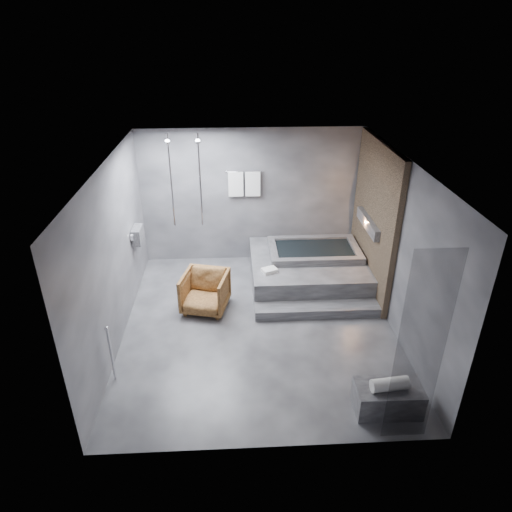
{
  "coord_description": "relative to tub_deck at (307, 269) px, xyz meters",
  "views": [
    {
      "loc": [
        -0.38,
        -6.34,
        4.65
      ],
      "look_at": [
        -0.03,
        0.3,
        1.18
      ],
      "focal_mm": 32.0,
      "sensor_mm": 36.0,
      "label": 1
    }
  ],
  "objects": [
    {
      "name": "rolled_towel",
      "position": [
        0.52,
        -3.46,
        0.23
      ],
      "size": [
        0.5,
        0.23,
        0.18
      ],
      "primitive_type": "cylinder",
      "rotation": [
        0.0,
        1.57,
        0.11
      ],
      "color": "silver",
      "rests_on": "concrete_bench"
    },
    {
      "name": "concrete_bench",
      "position": [
        0.54,
        -3.43,
        -0.06
      ],
      "size": [
        0.87,
        0.49,
        0.39
      ],
      "primitive_type": "cube",
      "rotation": [
        0.0,
        0.0,
        -0.01
      ],
      "color": "#2F2F31",
      "rests_on": "ground"
    },
    {
      "name": "room",
      "position": [
        -0.65,
        -1.21,
        1.48
      ],
      "size": [
        5.0,
        5.04,
        2.82
      ],
      "color": "#313033",
      "rests_on": "ground"
    },
    {
      "name": "deck_towel",
      "position": [
        -0.8,
        -0.51,
        0.29
      ],
      "size": [
        0.32,
        0.28,
        0.07
      ],
      "primitive_type": "cube",
      "rotation": [
        0.0,
        0.0,
        0.4
      ],
      "color": "white",
      "rests_on": "tub_deck"
    },
    {
      "name": "tub_deck",
      "position": [
        0.0,
        0.0,
        0.0
      ],
      "size": [
        2.2,
        2.0,
        0.5
      ],
      "primitive_type": "cube",
      "color": "#363639",
      "rests_on": "ground"
    },
    {
      "name": "tub_step",
      "position": [
        0.0,
        -1.18,
        -0.16
      ],
      "size": [
        2.2,
        0.36,
        0.18
      ],
      "primitive_type": "cube",
      "color": "#363639",
      "rests_on": "ground"
    },
    {
      "name": "driftwood_chair",
      "position": [
        -1.97,
        -0.9,
        0.11
      ],
      "size": [
        0.92,
        0.94,
        0.71
      ],
      "primitive_type": "imported",
      "rotation": [
        0.0,
        0.0,
        -0.24
      ],
      "color": "#4A2B12",
      "rests_on": "ground"
    }
  ]
}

